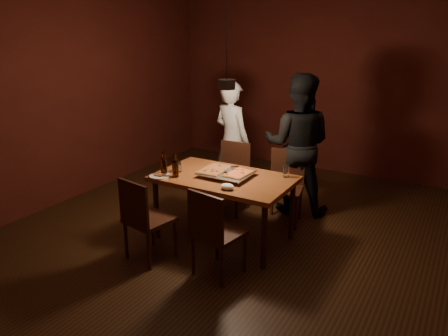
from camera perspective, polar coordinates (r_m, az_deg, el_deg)
The scene contains 19 objects.
room_shell at distance 4.68m, azimuth 0.35°, elevation 6.61°, with size 6.00×6.00×6.00m.
dining_table at distance 4.83m, azimuth 0.00°, elevation -1.96°, with size 1.50×0.90×0.75m.
chair_far_left at distance 5.69m, azimuth 1.10°, elevation -0.29°, with size 0.45×0.45×0.49m.
chair_far_right at distance 5.40m, azimuth 8.07°, elevation -1.50°, with size 0.50×0.50×0.49m.
chair_near_left at distance 4.49m, azimuth -10.58°, elevation -5.77°, with size 0.49×0.49×0.49m.
chair_near_right at distance 4.14m, azimuth -1.44°, elevation -7.62°, with size 0.48×0.48×0.49m.
pizza_tray at distance 4.80m, azimuth 0.32°, elevation -0.82°, with size 0.55×0.45×0.05m, color silver.
pizza_meat at distance 4.86m, azimuth -1.21°, elevation -0.16°, with size 0.26×0.41×0.02m, color maroon.
pizza_cheese at distance 4.73m, azimuth 1.93°, elevation -0.69°, with size 0.22×0.34×0.02m, color gold.
spatula at distance 4.82m, azimuth 0.56°, elevation -0.29°, with size 0.09×0.24×0.04m, color silver, non-canonical shape.
beer_bottle_a at distance 4.87m, azimuth -7.87°, elevation 0.63°, with size 0.07×0.07×0.27m.
beer_bottle_b at distance 4.78m, azimuth -6.38°, elevation 0.37°, with size 0.07×0.07×0.27m.
water_glass_left at distance 4.97m, azimuth -6.02°, elevation 0.17°, with size 0.08×0.08×0.12m, color silver.
water_glass_right at distance 4.82m, azimuth 8.12°, elevation -0.39°, with size 0.07×0.07×0.14m, color silver.
plate_slice at distance 4.85m, azimuth -8.40°, elevation -1.03°, with size 0.23×0.23×0.03m.
napkin at distance 4.42m, azimuth 0.43°, elevation -2.43°, with size 0.14×0.11×0.06m, color white.
diner_white at distance 6.05m, azimuth 1.06°, elevation 3.63°, with size 0.60×0.39×1.64m, color white.
diner_dark at distance 5.61m, azimuth 9.57°, elevation 3.05°, with size 0.87×0.68×1.80m, color black.
pendant_lamp at distance 4.62m, azimuth 0.36°, elevation 11.00°, with size 0.18×0.18×1.10m.
Camera 1 is at (2.27, -3.98, 2.33)m, focal length 35.00 mm.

